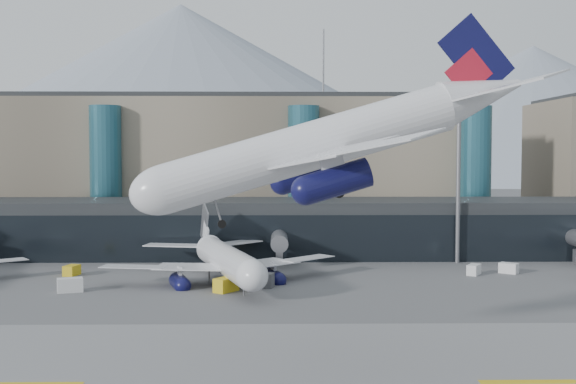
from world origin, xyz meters
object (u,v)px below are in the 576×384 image
object	(u,v)px
hero_jet	(346,127)
jet_parked_mid	(222,249)
veh_c	(260,280)
veh_h	(226,285)
veh_b	(72,270)
veh_a	(70,285)
lightmast_mid	(458,177)
veh_g	(509,268)
veh_d	(474,270)

from	to	relation	value
hero_jet	jet_parked_mid	bearing A→B (deg)	99.90
veh_c	veh_h	size ratio (longest dim) A/B	1.05
veh_b	veh_a	bearing A→B (deg)	-151.11
veh_h	hero_jet	bearing A→B (deg)	-124.47
veh_h	lightmast_mid	bearing A→B (deg)	-20.23
veh_b	veh_h	bearing A→B (deg)	-104.24
lightmast_mid	veh_b	bearing A→B (deg)	-169.33
veh_c	veh_g	distance (m)	39.52
veh_d	lightmast_mid	bearing A→B (deg)	29.51
jet_parked_mid	veh_b	size ratio (longest dim) A/B	13.63
veh_d	veh_b	bearing A→B (deg)	121.35
veh_a	veh_d	bearing A→B (deg)	-6.54
veh_g	veh_h	distance (m)	44.76
veh_a	veh_c	distance (m)	25.51
hero_jet	veh_d	distance (m)	57.76
jet_parked_mid	veh_g	size ratio (longest dim) A/B	13.46
hero_jet	veh_c	xyz separation A→B (m)	(-7.97, 38.93, -19.70)
lightmast_mid	veh_b	xyz separation A→B (m)	(-61.45, -11.57, -13.64)
veh_c	veh_d	size ratio (longest dim) A/B	1.28
veh_d	veh_g	bearing A→B (deg)	-45.00
veh_c	veh_g	world-z (taller)	veh_c
veh_g	veh_d	bearing A→B (deg)	-129.02
veh_d	veh_g	size ratio (longest dim) A/B	1.02
veh_b	veh_h	size ratio (longest dim) A/B	0.79
veh_c	veh_d	distance (m)	33.61
hero_jet	veh_b	distance (m)	64.30
lightmast_mid	veh_a	bearing A→B (deg)	-157.14
lightmast_mid	veh_c	world-z (taller)	lightmast_mid
hero_jet	veh_g	distance (m)	61.50
lightmast_mid	jet_parked_mid	distance (m)	42.62
lightmast_mid	veh_h	bearing A→B (deg)	-146.53
hero_jet	veh_g	world-z (taller)	hero_jet
hero_jet	veh_g	xyz separation A→B (m)	(30.00, 49.86, -19.89)
jet_parked_mid	lightmast_mid	bearing A→B (deg)	-85.14
lightmast_mid	veh_g	size ratio (longest dim) A/B	9.37
veh_c	veh_a	bearing A→B (deg)	-160.09
veh_a	veh_d	size ratio (longest dim) A/B	1.18
veh_c	jet_parked_mid	bearing A→B (deg)	147.24
veh_b	veh_c	distance (m)	30.44
veh_b	veh_d	distance (m)	60.99
lightmast_mid	hero_jet	world-z (taller)	hero_jet
veh_d	veh_a	bearing A→B (deg)	133.97
hero_jet	veh_b	xyz separation A→B (m)	(-36.74, 48.87, -19.91)
veh_b	veh_h	world-z (taller)	veh_h
jet_parked_mid	veh_g	world-z (taller)	jet_parked_mid
hero_jet	jet_parked_mid	world-z (taller)	hero_jet
veh_a	jet_parked_mid	bearing A→B (deg)	5.54
hero_jet	veh_c	world-z (taller)	hero_jet
veh_c	veh_d	xyz separation A→B (m)	(32.22, 9.57, -0.20)
lightmast_mid	veh_d	xyz separation A→B (m)	(-0.46, -11.94, -13.62)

